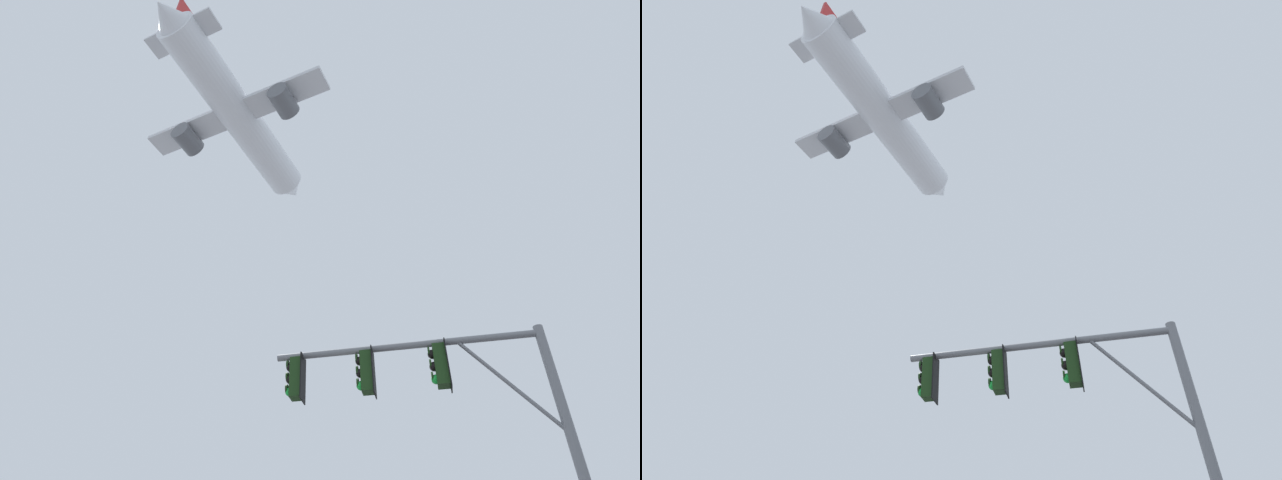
% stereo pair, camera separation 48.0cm
% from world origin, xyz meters
% --- Properties ---
extents(signal_pole_near, '(5.73, 1.05, 6.27)m').
position_xyz_m(signal_pole_near, '(2.45, 6.55, 4.84)').
color(signal_pole_near, slate).
rests_on(signal_pole_near, ground).
extents(airplane, '(19.64, 25.44, 7.11)m').
position_xyz_m(airplane, '(-9.86, 27.63, 43.01)').
color(airplane, white).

